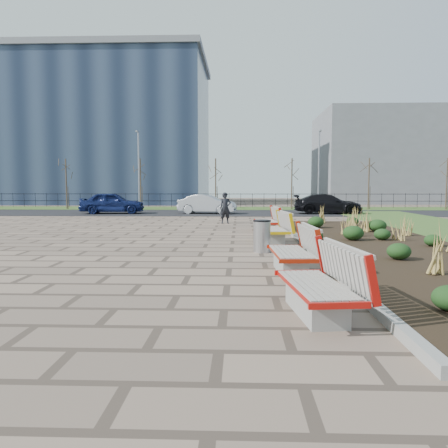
{
  "coord_description": "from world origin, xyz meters",
  "views": [
    {
      "loc": [
        1.9,
        -8.13,
        1.87
      ],
      "look_at": [
        1.5,
        3.0,
        0.9
      ],
      "focal_mm": 35.0,
      "sensor_mm": 36.0,
      "label": 1
    }
  ],
  "objects_px": {
    "bench_a": "(315,281)",
    "pedestrian": "(225,208)",
    "bench_c": "(273,228)",
    "car_silver": "(207,204)",
    "bench_b": "(290,249)",
    "lamp_east": "(319,171)",
    "litter_bin": "(262,236)",
    "car_blue": "(112,203)",
    "bench_d": "(267,220)",
    "car_black": "(328,204)",
    "lamp_west": "(139,171)"
  },
  "relations": [
    {
      "from": "bench_a",
      "to": "pedestrian",
      "type": "xyz_separation_m",
      "value": [
        -1.81,
        15.49,
        0.28
      ]
    },
    {
      "from": "bench_c",
      "to": "car_silver",
      "type": "distance_m",
      "value": 15.15
    },
    {
      "from": "bench_b",
      "to": "car_silver",
      "type": "height_order",
      "value": "car_silver"
    },
    {
      "from": "bench_a",
      "to": "lamp_east",
      "type": "relative_size",
      "value": 0.35
    },
    {
      "from": "litter_bin",
      "to": "bench_b",
      "type": "bearing_deg",
      "value": -80.8
    },
    {
      "from": "car_blue",
      "to": "car_silver",
      "type": "height_order",
      "value": "car_blue"
    },
    {
      "from": "bench_c",
      "to": "bench_d",
      "type": "xyz_separation_m",
      "value": [
        0.0,
        3.37,
        0.0
      ]
    },
    {
      "from": "pedestrian",
      "to": "car_silver",
      "type": "height_order",
      "value": "pedestrian"
    },
    {
      "from": "car_black",
      "to": "lamp_east",
      "type": "xyz_separation_m",
      "value": [
        0.21,
        4.79,
        2.37
      ]
    },
    {
      "from": "bench_a",
      "to": "bench_d",
      "type": "distance_m",
      "value": 11.52
    },
    {
      "from": "pedestrian",
      "to": "lamp_east",
      "type": "distance_m",
      "value": 14.3
    },
    {
      "from": "bench_c",
      "to": "pedestrian",
      "type": "xyz_separation_m",
      "value": [
        -1.81,
        7.34,
        0.28
      ]
    },
    {
      "from": "bench_d",
      "to": "car_silver",
      "type": "relative_size",
      "value": 0.54
    },
    {
      "from": "bench_d",
      "to": "litter_bin",
      "type": "distance_m",
      "value": 5.5
    },
    {
      "from": "litter_bin",
      "to": "bench_d",
      "type": "bearing_deg",
      "value": 85.13
    },
    {
      "from": "bench_c",
      "to": "car_blue",
      "type": "distance_m",
      "value": 17.51
    },
    {
      "from": "car_black",
      "to": "lamp_east",
      "type": "relative_size",
      "value": 0.75
    },
    {
      "from": "car_silver",
      "to": "car_blue",
      "type": "bearing_deg",
      "value": 99.06
    },
    {
      "from": "lamp_east",
      "to": "car_blue",
      "type": "bearing_deg",
      "value": -160.81
    },
    {
      "from": "litter_bin",
      "to": "lamp_west",
      "type": "distance_m",
      "value": 23.57
    },
    {
      "from": "bench_b",
      "to": "lamp_west",
      "type": "xyz_separation_m",
      "value": [
        -9.0,
        24.71,
        2.54
      ]
    },
    {
      "from": "pedestrian",
      "to": "lamp_east",
      "type": "bearing_deg",
      "value": 51.6
    },
    {
      "from": "bench_a",
      "to": "lamp_east",
      "type": "distance_m",
      "value": 28.41
    },
    {
      "from": "pedestrian",
      "to": "bench_b",
      "type": "bearing_deg",
      "value": -91.2
    },
    {
      "from": "bench_c",
      "to": "car_black",
      "type": "bearing_deg",
      "value": 65.96
    },
    {
      "from": "bench_a",
      "to": "lamp_east",
      "type": "bearing_deg",
      "value": 73.04
    },
    {
      "from": "bench_d",
      "to": "bench_b",
      "type": "bearing_deg",
      "value": -95.34
    },
    {
      "from": "bench_b",
      "to": "bench_c",
      "type": "height_order",
      "value": "same"
    },
    {
      "from": "lamp_west",
      "to": "car_blue",
      "type": "bearing_deg",
      "value": -97.31
    },
    {
      "from": "bench_a",
      "to": "bench_c",
      "type": "xyz_separation_m",
      "value": [
        0.0,
        8.15,
        0.0
      ]
    },
    {
      "from": "car_black",
      "to": "lamp_west",
      "type": "xyz_separation_m",
      "value": [
        -13.79,
        4.79,
        2.37
      ]
    },
    {
      "from": "pedestrian",
      "to": "car_black",
      "type": "height_order",
      "value": "pedestrian"
    },
    {
      "from": "litter_bin",
      "to": "pedestrian",
      "type": "bearing_deg",
      "value": 98.09
    },
    {
      "from": "litter_bin",
      "to": "car_silver",
      "type": "xyz_separation_m",
      "value": [
        -2.81,
        16.91,
        0.21
      ]
    },
    {
      "from": "bench_d",
      "to": "car_silver",
      "type": "bearing_deg",
      "value": 100.65
    },
    {
      "from": "litter_bin",
      "to": "car_black",
      "type": "xyz_separation_m",
      "value": [
        5.26,
        17.04,
        0.23
      ]
    },
    {
      "from": "car_blue",
      "to": "bench_c",
      "type": "bearing_deg",
      "value": -153.11
    },
    {
      "from": "bench_c",
      "to": "bench_d",
      "type": "distance_m",
      "value": 3.37
    },
    {
      "from": "bench_d",
      "to": "car_black",
      "type": "height_order",
      "value": "car_black"
    },
    {
      "from": "bench_a",
      "to": "bench_b",
      "type": "distance_m",
      "value": 3.15
    },
    {
      "from": "bench_a",
      "to": "litter_bin",
      "type": "distance_m",
      "value": 6.05
    },
    {
      "from": "bench_b",
      "to": "car_blue",
      "type": "bearing_deg",
      "value": 113.28
    },
    {
      "from": "bench_d",
      "to": "pedestrian",
      "type": "relative_size",
      "value": 1.35
    },
    {
      "from": "bench_c",
      "to": "car_blue",
      "type": "bearing_deg",
      "value": 117.24
    },
    {
      "from": "pedestrian",
      "to": "lamp_west",
      "type": "relative_size",
      "value": 0.26
    },
    {
      "from": "bench_a",
      "to": "car_blue",
      "type": "relative_size",
      "value": 0.5
    },
    {
      "from": "bench_c",
      "to": "car_silver",
      "type": "bearing_deg",
      "value": 96.25
    },
    {
      "from": "litter_bin",
      "to": "car_blue",
      "type": "distance_m",
      "value": 19.08
    },
    {
      "from": "bench_b",
      "to": "bench_d",
      "type": "bearing_deg",
      "value": 87.07
    },
    {
      "from": "litter_bin",
      "to": "car_blue",
      "type": "height_order",
      "value": "car_blue"
    }
  ]
}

